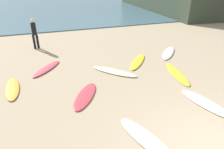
% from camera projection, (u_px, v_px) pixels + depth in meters
% --- Properties ---
extents(ocean_water, '(120.00, 40.00, 0.08)m').
position_uv_depth(ocean_water, '(58.00, 5.00, 33.57)').
color(ocean_water, '#426675').
rests_on(ocean_water, ground_plane).
extents(surfboard_0, '(1.11, 2.44, 0.06)m').
position_uv_depth(surfboard_0, '(177.00, 74.00, 8.74)').
color(surfboard_0, yellow).
rests_on(surfboard_0, ground_plane).
extents(surfboard_1, '(1.66, 1.95, 0.09)m').
position_uv_depth(surfboard_1, '(47.00, 68.00, 9.23)').
color(surfboard_1, '#E14454').
rests_on(surfboard_1, ground_plane).
extents(surfboard_2, '(0.62, 1.97, 0.09)m').
position_uv_depth(surfboard_2, '(12.00, 88.00, 7.52)').
color(surfboard_2, '#F9A231').
rests_on(surfboard_2, ground_plane).
extents(surfboard_3, '(1.06, 2.13, 0.07)m').
position_uv_depth(surfboard_3, '(146.00, 139.00, 5.13)').
color(surfboard_3, silver).
rests_on(surfboard_3, ground_plane).
extents(surfboard_4, '(1.91, 2.11, 0.08)m').
position_uv_depth(surfboard_4, '(114.00, 71.00, 8.94)').
color(surfboard_4, '#ECE8BF').
rests_on(surfboard_4, ground_plane).
extents(surfboard_5, '(0.89, 2.06, 0.07)m').
position_uv_depth(surfboard_5, '(205.00, 103.00, 6.64)').
color(surfboard_5, silver).
rests_on(surfboard_5, ground_plane).
extents(surfboard_6, '(2.10, 2.13, 0.09)m').
position_uv_depth(surfboard_6, '(168.00, 53.00, 11.24)').
color(surfboard_6, white).
rests_on(surfboard_6, ground_plane).
extents(surfboard_8, '(1.93, 2.12, 0.08)m').
position_uv_depth(surfboard_8, '(138.00, 61.00, 10.05)').
color(surfboard_8, yellow).
rests_on(surfboard_8, ground_plane).
extents(surfboard_9, '(1.49, 1.95, 0.07)m').
position_uv_depth(surfboard_9, '(85.00, 96.00, 7.06)').
color(surfboard_9, '#E4424E').
rests_on(surfboard_9, ground_plane).
extents(beachgoer_near, '(0.34, 0.30, 1.83)m').
position_uv_depth(beachgoer_near, '(34.00, 32.00, 11.64)').
color(beachgoer_near, black).
rests_on(beachgoer_near, ground_plane).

